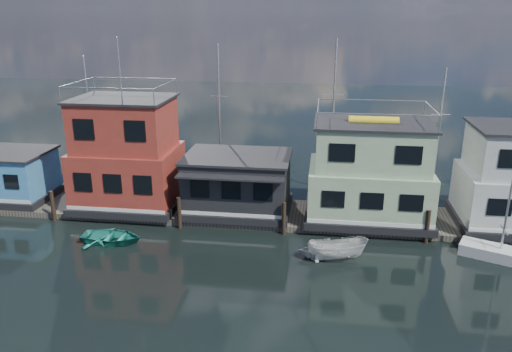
# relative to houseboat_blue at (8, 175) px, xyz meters

# --- Properties ---
(ground) EXTENTS (160.00, 160.00, 0.00)m
(ground) POSITION_rel_houseboat_blue_xyz_m (18.00, -12.00, -2.21)
(ground) COLOR black
(ground) RESTS_ON ground
(dock) EXTENTS (48.00, 5.00, 0.40)m
(dock) POSITION_rel_houseboat_blue_xyz_m (18.00, 0.00, -2.01)
(dock) COLOR #595147
(dock) RESTS_ON ground
(houseboat_blue) EXTENTS (6.40, 4.90, 3.66)m
(houseboat_blue) POSITION_rel_houseboat_blue_xyz_m (0.00, 0.00, 0.00)
(houseboat_blue) COLOR black
(houseboat_blue) RESTS_ON dock
(houseboat_red) EXTENTS (7.40, 5.90, 11.86)m
(houseboat_red) POSITION_rel_houseboat_blue_xyz_m (9.50, 0.00, 1.90)
(houseboat_red) COLOR black
(houseboat_red) RESTS_ON dock
(houseboat_dark) EXTENTS (7.40, 6.10, 4.06)m
(houseboat_dark) POSITION_rel_houseboat_blue_xyz_m (17.50, -0.02, 0.21)
(houseboat_dark) COLOR black
(houseboat_dark) RESTS_ON dock
(houseboat_green) EXTENTS (8.40, 5.90, 7.03)m
(houseboat_green) POSITION_rel_houseboat_blue_xyz_m (26.50, 0.00, 1.34)
(houseboat_green) COLOR black
(houseboat_green) RESTS_ON dock
(pilings) EXTENTS (42.28, 0.28, 2.20)m
(pilings) POSITION_rel_houseboat_blue_xyz_m (17.67, -2.80, -1.11)
(pilings) COLOR #2D2116
(pilings) RESTS_ON ground
(background_masts) EXTENTS (36.40, 0.16, 12.00)m
(background_masts) POSITION_rel_houseboat_blue_xyz_m (22.76, 6.00, 3.35)
(background_masts) COLOR silver
(background_masts) RESTS_ON ground
(motorboat) EXTENTS (3.75, 1.97, 1.38)m
(motorboat) POSITION_rel_houseboat_blue_xyz_m (24.42, -5.93, -1.52)
(motorboat) COLOR silver
(motorboat) RESTS_ON ground
(dinghy_teal) EXTENTS (3.88, 2.77, 0.80)m
(dinghy_teal) POSITION_rel_houseboat_blue_xyz_m (10.37, -5.53, -1.80)
(dinghy_teal) COLOR teal
(dinghy_teal) RESTS_ON ground
(day_sailer) EXTENTS (4.65, 3.11, 6.98)m
(day_sailer) POSITION_rel_houseboat_blue_xyz_m (33.92, -4.47, -1.79)
(day_sailer) COLOR silver
(day_sailer) RESTS_ON ground
(dinghy_white) EXTENTS (2.15, 1.96, 0.98)m
(dinghy_white) POSITION_rel_houseboat_blue_xyz_m (22.99, -5.71, -1.72)
(dinghy_white) COLOR white
(dinghy_white) RESTS_ON ground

